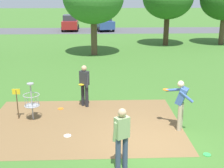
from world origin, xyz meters
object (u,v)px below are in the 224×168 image
object	(u,v)px
disc_golf_basket	(30,100)
frisbee_mid_grass	(61,109)
frisbee_near_basket	(67,136)
frisbee_far_left	(127,122)
parked_car_center_left	(103,23)
frisbee_by_tee	(207,155)
player_waiting_left	(122,136)
parked_car_leftmost	(70,23)
player_foreground_watching	(84,83)
player_throwing	(181,102)

from	to	relation	value
disc_golf_basket	frisbee_mid_grass	bearing A→B (deg)	45.93
frisbee_near_basket	frisbee_far_left	size ratio (longest dim) A/B	1.14
frisbee_mid_grass	frisbee_far_left	distance (m)	2.87
frisbee_near_basket	frisbee_far_left	bearing A→B (deg)	26.61
frisbee_far_left	parked_car_center_left	distance (m)	26.56
frisbee_by_tee	disc_golf_basket	bearing A→B (deg)	154.11
player_waiting_left	parked_car_leftmost	size ratio (longest dim) A/B	0.40
frisbee_near_basket	parked_car_leftmost	distance (m)	27.87
player_foreground_watching	frisbee_by_tee	bearing A→B (deg)	-47.04
player_foreground_watching	disc_golf_basket	bearing A→B (deg)	-146.72
disc_golf_basket	frisbee_far_left	bearing A→B (deg)	-5.96
disc_golf_basket	parked_car_center_left	world-z (taller)	parked_car_center_left
frisbee_far_left	parked_car_center_left	xyz separation A→B (m)	(-0.54, 26.54, 0.91)
player_waiting_left	frisbee_mid_grass	world-z (taller)	player_waiting_left
parked_car_center_left	parked_car_leftmost	bearing A→B (deg)	177.27
frisbee_by_tee	frisbee_far_left	size ratio (longest dim) A/B	1.07
parked_car_center_left	frisbee_by_tee	bearing A→B (deg)	-84.79
player_waiting_left	frisbee_near_basket	bearing A→B (deg)	130.13
frisbee_far_left	parked_car_leftmost	world-z (taller)	parked_car_leftmost
frisbee_by_tee	frisbee_near_basket	bearing A→B (deg)	162.17
player_throwing	frisbee_mid_grass	world-z (taller)	player_throwing
parked_car_center_left	player_throwing	bearing A→B (deg)	-85.25
frisbee_near_basket	player_foreground_watching	bearing A→B (deg)	80.37
parked_car_center_left	frisbee_near_basket	bearing A→B (deg)	-93.09
player_foreground_watching	player_throwing	bearing A→B (deg)	-34.23
player_throwing	frisbee_near_basket	size ratio (longest dim) A/B	7.19
disc_golf_basket	frisbee_far_left	xyz separation A→B (m)	(3.48, -0.36, -0.74)
frisbee_near_basket	frisbee_mid_grass	bearing A→B (deg)	102.37
frisbee_near_basket	frisbee_by_tee	distance (m)	4.33
frisbee_by_tee	frisbee_far_left	distance (m)	3.14
player_throwing	frisbee_mid_grass	size ratio (longest dim) A/B	7.62
player_waiting_left	frisbee_far_left	size ratio (longest dim) A/B	8.20
player_foreground_watching	frisbee_far_left	size ratio (longest dim) A/B	8.20
player_waiting_left	frisbee_by_tee	bearing A→B (deg)	13.36
player_foreground_watching	parked_car_center_left	size ratio (longest dim) A/B	0.38
player_foreground_watching	frisbee_near_basket	world-z (taller)	player_foreground_watching
player_waiting_left	frisbee_mid_grass	xyz separation A→B (m)	(-2.13, 4.27, -0.96)
frisbee_mid_grass	parked_car_leftmost	world-z (taller)	parked_car_leftmost
frisbee_by_tee	parked_car_leftmost	world-z (taller)	parked_car_leftmost
player_waiting_left	player_foreground_watching	bearing A→B (deg)	104.49
disc_golf_basket	frisbee_by_tee	world-z (taller)	disc_golf_basket
frisbee_by_tee	player_foreground_watching	bearing A→B (deg)	132.96
frisbee_mid_grass	parked_car_center_left	distance (m)	25.31
frisbee_far_left	player_foreground_watching	bearing A→B (deg)	134.56
player_foreground_watching	parked_car_leftmost	xyz separation A→B (m)	(-2.94, 25.12, -0.05)
parked_car_leftmost	parked_car_center_left	xyz separation A→B (m)	(3.98, -0.19, 0.00)
parked_car_leftmost	parked_car_center_left	world-z (taller)	same
frisbee_near_basket	player_throwing	bearing A→B (deg)	5.72
disc_golf_basket	player_throwing	size ratio (longest dim) A/B	0.81
player_waiting_left	frisbee_far_left	distance (m)	3.12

